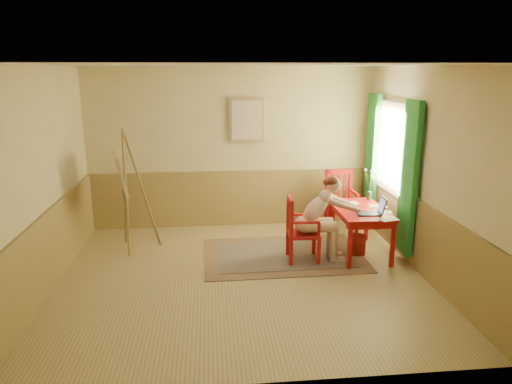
{
  "coord_description": "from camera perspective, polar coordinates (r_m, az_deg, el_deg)",
  "views": [
    {
      "loc": [
        -0.4,
        -5.88,
        2.76
      ],
      "look_at": [
        0.25,
        0.55,
        1.05
      ],
      "focal_mm": 32.9,
      "sensor_mm": 36.0,
      "label": 1
    }
  ],
  "objects": [
    {
      "name": "wainscot",
      "position": [
        7.06,
        -2.22,
        -3.86
      ],
      "size": [
        5.0,
        4.5,
        1.0
      ],
      "color": "olive",
      "rests_on": "room"
    },
    {
      "name": "wall_portrait",
      "position": [
        8.16,
        -1.18,
        8.76
      ],
      "size": [
        0.6,
        0.05,
        0.76
      ],
      "color": "#9A8659",
      "rests_on": "room"
    },
    {
      "name": "table",
      "position": [
        7.24,
        12.53,
        -2.66
      ],
      "size": [
        0.73,
        1.2,
        0.72
      ],
      "color": "#AF1515",
      "rests_on": "room"
    },
    {
      "name": "rug",
      "position": [
        7.21,
        3.31,
        -7.64
      ],
      "size": [
        2.43,
        1.64,
        0.02
      ],
      "color": "#8C7251",
      "rests_on": "room"
    },
    {
      "name": "easel",
      "position": [
        7.4,
        -15.79,
        1.5
      ],
      "size": [
        0.71,
        0.85,
        1.9
      ],
      "color": "olive",
      "rests_on": "room"
    },
    {
      "name": "laptop",
      "position": [
        6.98,
        14.02,
        -2.22
      ],
      "size": [
        0.41,
        0.26,
        0.24
      ],
      "color": "#1E2338",
      "rests_on": "table"
    },
    {
      "name": "window",
      "position": [
        7.66,
        15.96,
        3.6
      ],
      "size": [
        0.12,
        2.01,
        2.2
      ],
      "color": "white",
      "rests_on": "room"
    },
    {
      "name": "room",
      "position": [
        6.05,
        -1.83,
        1.82
      ],
      "size": [
        5.04,
        4.54,
        2.84
      ],
      "color": "tan",
      "rests_on": "ground"
    },
    {
      "name": "figure",
      "position": [
        6.86,
        7.87,
        -2.78
      ],
      "size": [
        0.95,
        0.41,
        1.27
      ],
      "color": "beige",
      "rests_on": "room"
    },
    {
      "name": "chair_back",
      "position": [
        8.16,
        10.27,
        -1.23
      ],
      "size": [
        0.48,
        0.5,
        1.08
      ],
      "color": "#AF1515",
      "rests_on": "room"
    },
    {
      "name": "vase",
      "position": [
        7.68,
        13.65,
        0.77
      ],
      "size": [
        0.17,
        0.25,
        0.51
      ],
      "color": "#3F724C",
      "rests_on": "table"
    },
    {
      "name": "chair_left",
      "position": [
        6.88,
        5.36,
        -4.54
      ],
      "size": [
        0.47,
        0.45,
        0.98
      ],
      "color": "#AF1515",
      "rests_on": "room"
    },
    {
      "name": "papers",
      "position": [
        7.19,
        14.22,
        -2.11
      ],
      "size": [
        0.66,
        1.07,
        0.0
      ],
      "color": "white",
      "rests_on": "table"
    },
    {
      "name": "wastebasket",
      "position": [
        7.38,
        12.13,
        -6.28
      ],
      "size": [
        0.36,
        0.36,
        0.29
      ],
      "primitive_type": "cylinder",
      "rotation": [
        0.0,
        0.0,
        0.36
      ],
      "color": "#AD2926",
      "rests_on": "room"
    }
  ]
}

